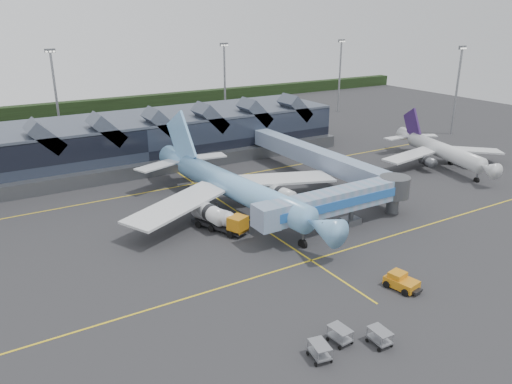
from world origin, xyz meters
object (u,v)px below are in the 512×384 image
main_airliner (233,187)px  jet_bridge (346,199)px  pushback_tug (401,282)px  regional_jet (441,150)px  fuel_truck (218,218)px

main_airliner → jet_bridge: (11.39, -13.77, 0.04)m
main_airliner → jet_bridge: 17.87m
main_airliner → pushback_tug: bearing=-86.7°
pushback_tug → main_airliner: bearing=88.3°
regional_jet → pushback_tug: bearing=-130.6°
pushback_tug → fuel_truck: bearing=101.1°
main_airliner → fuel_truck: (-5.46, -5.08, -2.37)m
fuel_truck → pushback_tug: size_ratio=2.16×
regional_jet → fuel_truck: bearing=-160.4°
regional_jet → jet_bridge: bearing=-145.7°
jet_bridge → fuel_truck: bearing=152.8°
jet_bridge → pushback_tug: 18.65m
jet_bridge → fuel_truck: jet_bridge is taller
main_airliner → regional_jet: 49.21m
main_airliner → fuel_truck: 7.83m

